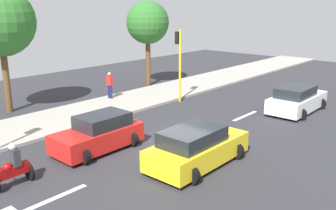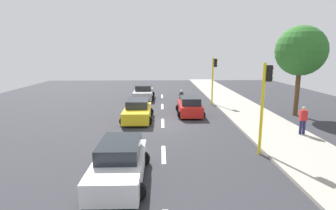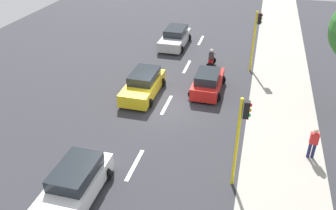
# 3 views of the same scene
# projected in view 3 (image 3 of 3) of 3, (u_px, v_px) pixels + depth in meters

# --- Properties ---
(ground_plane) EXTENTS (40.00, 60.00, 0.10)m
(ground_plane) POSITION_uv_depth(u_px,v_px,m) (167.00, 106.00, 22.32)
(ground_plane) COLOR #2D2D33
(sidewalk) EXTENTS (4.00, 60.00, 0.15)m
(sidewalk) POSITION_uv_depth(u_px,v_px,m) (282.00, 119.00, 20.70)
(sidewalk) COLOR #9E998E
(sidewalk) RESTS_ON ground
(lane_stripe_north) EXTENTS (0.20, 2.40, 0.01)m
(lane_stripe_north) POSITION_uv_depth(u_px,v_px,m) (135.00, 165.00, 17.30)
(lane_stripe_north) COLOR white
(lane_stripe_north) RESTS_ON ground
(lane_stripe_mid) EXTENTS (0.20, 2.40, 0.01)m
(lane_stripe_mid) POSITION_uv_depth(u_px,v_px,m) (167.00, 105.00, 22.29)
(lane_stripe_mid) COLOR white
(lane_stripe_mid) RESTS_ON ground
(lane_stripe_south) EXTENTS (0.20, 2.40, 0.01)m
(lane_stripe_south) POSITION_uv_depth(u_px,v_px,m) (187.00, 67.00, 27.28)
(lane_stripe_south) COLOR white
(lane_stripe_south) RESTS_ON ground
(lane_stripe_far_south) EXTENTS (0.20, 2.40, 0.01)m
(lane_stripe_far_south) POSITION_uv_depth(u_px,v_px,m) (201.00, 40.00, 32.26)
(lane_stripe_far_south) COLOR white
(lane_stripe_far_south) RESTS_ON ground
(car_red) EXTENTS (2.14, 3.84, 1.52)m
(car_red) POSITION_uv_depth(u_px,v_px,m) (208.00, 82.00, 23.47)
(car_red) COLOR red
(car_red) RESTS_ON ground
(car_yellow_cab) EXTENTS (2.28, 4.41, 1.52)m
(car_yellow_cab) POSITION_uv_depth(u_px,v_px,m) (143.00, 85.00, 23.14)
(car_yellow_cab) COLOR yellow
(car_yellow_cab) RESTS_ON ground
(car_silver) EXTENTS (2.35, 4.56, 1.52)m
(car_silver) POSITION_uv_depth(u_px,v_px,m) (175.00, 38.00, 30.84)
(car_silver) COLOR #B7B7BC
(car_silver) RESTS_ON ground
(car_white) EXTENTS (2.27, 4.42, 1.52)m
(car_white) POSITION_uv_depth(u_px,v_px,m) (74.00, 185.00, 15.11)
(car_white) COLOR white
(car_white) RESTS_ON ground
(motorcycle) EXTENTS (0.60, 1.30, 1.53)m
(motorcycle) POSITION_uv_depth(u_px,v_px,m) (211.00, 60.00, 26.88)
(motorcycle) COLOR black
(motorcycle) RESTS_ON ground
(pedestrian_near_signal) EXTENTS (0.40, 0.24, 1.69)m
(pedestrian_near_signal) POSITION_uv_depth(u_px,v_px,m) (313.00, 142.00, 17.13)
(pedestrian_near_signal) COLOR #1E1E4C
(pedestrian_near_signal) RESTS_ON sidewalk
(traffic_light_corner) EXTENTS (0.49, 0.24, 4.50)m
(traffic_light_corner) POSITION_uv_depth(u_px,v_px,m) (241.00, 131.00, 14.68)
(traffic_light_corner) COLOR yellow
(traffic_light_corner) RESTS_ON ground
(traffic_light_midblock) EXTENTS (0.49, 0.24, 4.50)m
(traffic_light_midblock) POSITION_uv_depth(u_px,v_px,m) (256.00, 33.00, 25.20)
(traffic_light_midblock) COLOR yellow
(traffic_light_midblock) RESTS_ON ground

